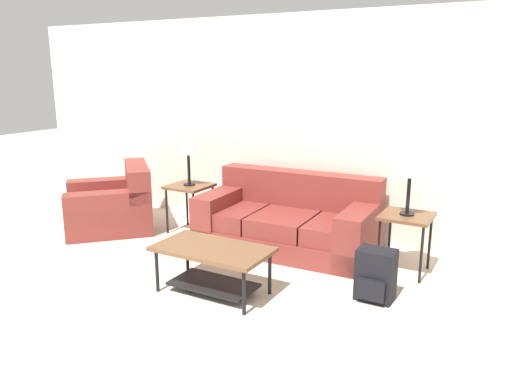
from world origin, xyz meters
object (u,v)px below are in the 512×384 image
(armchair, at_px, (113,206))
(side_table_right, at_px, (406,221))
(table_lamp_left, at_px, (188,146))
(backpack, at_px, (376,275))
(couch, at_px, (288,222))
(table_lamp_right, at_px, (411,166))
(coffee_table, at_px, (213,259))
(side_table_left, at_px, (190,190))

(armchair, distance_m, side_table_right, 3.58)
(table_lamp_left, bearing_deg, side_table_right, 0.00)
(side_table_right, height_order, table_lamp_left, table_lamp_left)
(side_table_right, xyz_separation_m, backpack, (-0.07, -0.75, -0.30))
(couch, relative_size, side_table_right, 3.33)
(table_lamp_right, xyz_separation_m, backpack, (-0.07, -0.75, -0.85))
(couch, distance_m, armchair, 2.29)
(table_lamp_left, bearing_deg, backpack, -16.33)
(coffee_table, bearing_deg, armchair, 156.14)
(side_table_left, bearing_deg, couch, 3.56)
(couch, relative_size, side_table_left, 3.33)
(side_table_left, distance_m, table_lamp_left, 0.54)
(armchair, bearing_deg, table_lamp_left, 21.11)
(side_table_right, height_order, backpack, side_table_right)
(table_lamp_right, relative_size, backpack, 1.33)
(table_lamp_left, bearing_deg, table_lamp_right, 0.00)
(table_lamp_right, bearing_deg, armchair, -174.16)
(coffee_table, bearing_deg, table_lamp_right, 43.80)
(table_lamp_left, distance_m, backpack, 2.78)
(table_lamp_right, bearing_deg, coffee_table, -136.20)
(coffee_table, bearing_deg, side_table_right, 43.80)
(backpack, bearing_deg, couch, 146.26)
(couch, height_order, table_lamp_left, table_lamp_left)
(table_lamp_right, bearing_deg, table_lamp_left, 180.00)
(armchair, relative_size, side_table_left, 2.43)
(couch, xyz_separation_m, armchair, (-2.25, -0.44, -0.01))
(table_lamp_left, xyz_separation_m, backpack, (2.54, -0.75, -0.85))
(table_lamp_right, bearing_deg, couch, 176.45)
(armchair, xyz_separation_m, table_lamp_right, (3.56, 0.36, 0.79))
(side_table_right, bearing_deg, backpack, -95.53)
(backpack, bearing_deg, coffee_table, -156.10)
(backpack, bearing_deg, side_table_left, 163.67)
(table_lamp_left, relative_size, table_lamp_right, 1.00)
(side_table_left, bearing_deg, table_lamp_right, 0.00)
(coffee_table, height_order, table_lamp_left, table_lamp_left)
(coffee_table, xyz_separation_m, table_lamp_right, (1.38, 1.33, 0.75))
(side_table_left, relative_size, side_table_right, 1.00)
(coffee_table, xyz_separation_m, backpack, (1.31, 0.58, -0.10))
(couch, distance_m, table_lamp_left, 1.52)
(couch, relative_size, coffee_table, 1.91)
(table_lamp_right, bearing_deg, side_table_left, 180.00)
(armchair, relative_size, table_lamp_left, 2.36)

